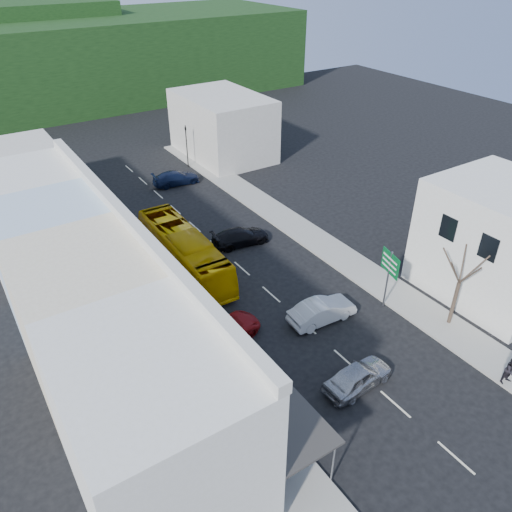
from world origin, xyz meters
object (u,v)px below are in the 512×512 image
at_px(bus, 184,252).
at_px(traffic_signal, 187,147).
at_px(car_silver, 358,377).
at_px(pedestrian_right, 511,371).
at_px(street_tree, 459,283).
at_px(car_white, 322,312).
at_px(car_red, 226,328).
at_px(direction_sign, 387,280).
at_px(pedestrian_left, 198,337).

distance_m(bus, traffic_signal, 20.95).
relative_size(car_silver, pedestrian_right, 2.59).
height_order(pedestrian_right, street_tree, street_tree).
height_order(car_white, street_tree, street_tree).
xyz_separation_m(car_white, car_red, (-6.19, 2.06, 0.00)).
xyz_separation_m(bus, direction_sign, (9.53, -11.58, 0.64)).
distance_m(car_silver, street_tree, 9.30).
bearing_deg(pedestrian_left, street_tree, -113.82).
relative_size(bus, pedestrian_right, 6.82).
xyz_separation_m(car_white, street_tree, (6.81, -4.90, 2.63)).
xyz_separation_m(pedestrian_right, street_tree, (1.56, 5.33, 2.33)).
bearing_deg(traffic_signal, street_tree, 93.66).
xyz_separation_m(car_silver, pedestrian_right, (7.32, -4.56, 0.30)).
height_order(car_white, car_red, same).
distance_m(bus, car_white, 11.59).
bearing_deg(bus, pedestrian_right, -62.54).
bearing_deg(traffic_signal, car_silver, 79.07).
bearing_deg(pedestrian_right, car_red, 146.23).
bearing_deg(car_silver, pedestrian_left, 34.81).
distance_m(car_white, direction_sign, 4.98).
distance_m(pedestrian_left, direction_sign, 13.22).
height_order(bus, street_tree, street_tree).
relative_size(bus, street_tree, 1.74).
height_order(car_white, direction_sign, direction_sign).
xyz_separation_m(bus, car_red, (-1.27, -8.40, -0.85)).
bearing_deg(pedestrian_right, street_tree, 86.93).
bearing_deg(car_red, traffic_signal, -21.82).
bearing_deg(car_silver, car_red, 24.14).
xyz_separation_m(bus, car_white, (4.92, -10.46, -0.85)).
height_order(car_white, pedestrian_right, pedestrian_right).
distance_m(street_tree, traffic_signal, 34.08).
relative_size(car_red, pedestrian_right, 2.71).
xyz_separation_m(street_tree, traffic_signal, (-2.20, 34.00, -0.97)).
relative_size(car_silver, street_tree, 0.66).
bearing_deg(bus, direction_sign, -49.27).
height_order(car_white, traffic_signal, traffic_signal).
relative_size(bus, car_white, 2.64).
bearing_deg(car_white, direction_sign, -100.67).
bearing_deg(car_white, street_tree, -122.67).
bearing_deg(street_tree, car_red, 151.85).
height_order(car_silver, pedestrian_left, pedestrian_left).
distance_m(bus, pedestrian_right, 23.05).
relative_size(bus, direction_sign, 2.65).
relative_size(car_silver, car_white, 1.00).
bearing_deg(street_tree, direction_sign, 120.25).
bearing_deg(car_red, pedestrian_left, 92.74).
bearing_deg(pedestrian_left, pedestrian_right, -131.45).
relative_size(car_red, traffic_signal, 0.97).
relative_size(pedestrian_left, direction_sign, 0.39).
relative_size(pedestrian_left, street_tree, 0.25).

